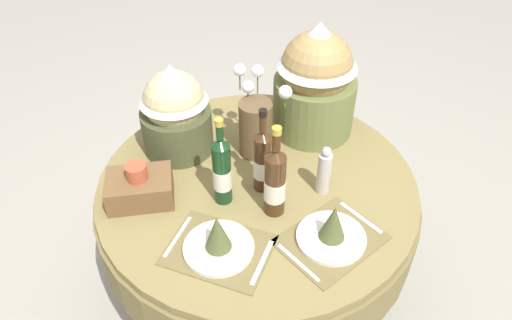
# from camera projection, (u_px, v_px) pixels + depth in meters

# --- Properties ---
(ground) EXTENTS (8.00, 8.00, 0.00)m
(ground) POSITION_uv_depth(u_px,v_px,m) (257.00, 291.00, 2.37)
(ground) COLOR #9E998E
(dining_table) EXTENTS (1.27, 1.27, 0.73)m
(dining_table) POSITION_uv_depth(u_px,v_px,m) (257.00, 208.00, 1.99)
(dining_table) COLOR olive
(dining_table) RESTS_ON ground
(place_setting_left) EXTENTS (0.42, 0.39, 0.16)m
(place_setting_left) POSITION_uv_depth(u_px,v_px,m) (218.00, 241.00, 1.60)
(place_setting_left) COLOR brown
(place_setting_left) RESTS_ON dining_table
(place_setting_right) EXTENTS (0.43, 0.40, 0.16)m
(place_setting_right) POSITION_uv_depth(u_px,v_px,m) (332.00, 231.00, 1.64)
(place_setting_right) COLOR brown
(place_setting_right) RESTS_ON dining_table
(flower_vase) EXTENTS (0.20, 0.20, 0.37)m
(flower_vase) POSITION_uv_depth(u_px,v_px,m) (256.00, 123.00, 1.94)
(flower_vase) COLOR brown
(flower_vase) RESTS_ON dining_table
(wine_bottle_left) EXTENTS (0.08, 0.08, 0.37)m
(wine_bottle_left) POSITION_uv_depth(u_px,v_px,m) (275.00, 181.00, 1.68)
(wine_bottle_left) COLOR #422814
(wine_bottle_left) RESTS_ON dining_table
(wine_bottle_centre) EXTENTS (0.07, 0.07, 0.36)m
(wine_bottle_centre) POSITION_uv_depth(u_px,v_px,m) (262.00, 160.00, 1.78)
(wine_bottle_centre) COLOR #422814
(wine_bottle_centre) RESTS_ON dining_table
(wine_bottle_right) EXTENTS (0.07, 0.07, 0.37)m
(wine_bottle_right) POSITION_uv_depth(u_px,v_px,m) (222.00, 171.00, 1.73)
(wine_bottle_right) COLOR #143819
(wine_bottle_right) RESTS_ON dining_table
(pepper_mill) EXTENTS (0.05, 0.05, 0.21)m
(pepper_mill) POSITION_uv_depth(u_px,v_px,m) (324.00, 171.00, 1.79)
(pepper_mill) COLOR #B7B2AD
(pepper_mill) RESTS_ON dining_table
(gift_tub_back_left) EXTENTS (0.29, 0.29, 0.39)m
(gift_tub_back_left) POSITION_uv_depth(u_px,v_px,m) (175.00, 107.00, 1.92)
(gift_tub_back_left) COLOR #474C2D
(gift_tub_back_left) RESTS_ON dining_table
(gift_tub_back_right) EXTENTS (0.35, 0.35, 0.50)m
(gift_tub_back_right) POSITION_uv_depth(u_px,v_px,m) (316.00, 77.00, 1.99)
(gift_tub_back_right) COLOR olive
(gift_tub_back_right) RESTS_ON dining_table
(woven_basket_side_left) EXTENTS (0.24, 0.17, 0.16)m
(woven_basket_side_left) POSITION_uv_depth(u_px,v_px,m) (140.00, 187.00, 1.78)
(woven_basket_side_left) COLOR brown
(woven_basket_side_left) RESTS_ON dining_table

